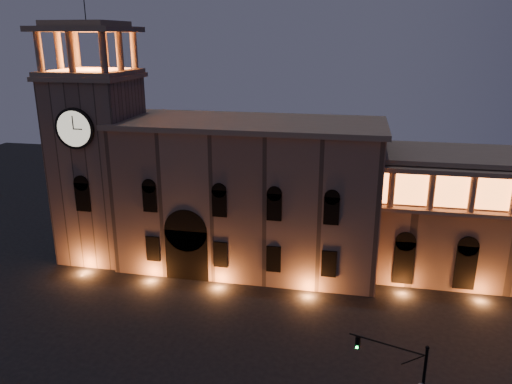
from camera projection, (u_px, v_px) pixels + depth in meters
ground at (217, 377)px, 40.93m from camera, size 160.00×160.00×0.00m
government_building at (249, 195)px, 59.21m from camera, size 30.80×12.80×17.60m
clock_tower at (99, 159)px, 60.70m from camera, size 9.80×9.80×32.40m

